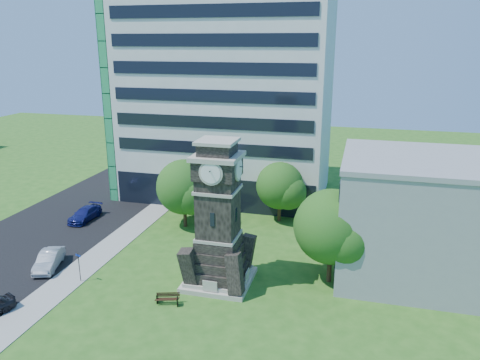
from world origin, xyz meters
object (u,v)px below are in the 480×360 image
(car_east_lot, at_px, (389,285))
(park_bench, at_px, (168,298))
(clock_tower, at_px, (218,224))
(street_sign, at_px, (79,264))
(car_street_mid, at_px, (49,260))
(car_street_north, at_px, (85,214))

(car_east_lot, height_order, park_bench, car_east_lot)
(clock_tower, distance_m, car_east_lot, 14.63)
(clock_tower, height_order, park_bench, clock_tower)
(street_sign, bearing_deg, park_bench, 9.84)
(clock_tower, relative_size, car_street_mid, 2.67)
(park_bench, bearing_deg, car_street_north, 122.19)
(car_street_mid, xyz_separation_m, car_east_lot, (29.20, 3.32, -0.14))
(car_street_mid, height_order, street_sign, street_sign)
(clock_tower, bearing_deg, park_bench, -123.09)
(car_street_mid, height_order, car_street_north, car_street_mid)
(clock_tower, relative_size, car_street_north, 2.51)
(car_east_lot, height_order, street_sign, street_sign)
(clock_tower, xyz_separation_m, car_street_mid, (-15.45, -1.47, -4.52))
(car_east_lot, xyz_separation_m, park_bench, (-16.57, -6.18, -0.13))
(park_bench, relative_size, street_sign, 0.70)
(car_east_lot, distance_m, street_sign, 25.57)
(clock_tower, xyz_separation_m, park_bench, (-2.82, -4.33, -4.79))
(car_east_lot, bearing_deg, car_street_north, 65.96)
(clock_tower, height_order, car_street_mid, clock_tower)
(car_street_north, bearing_deg, park_bench, -40.03)
(car_east_lot, relative_size, street_sign, 1.74)
(clock_tower, xyz_separation_m, street_sign, (-11.35, -2.95, -3.68))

